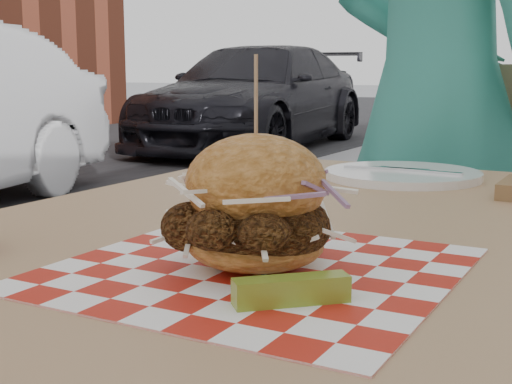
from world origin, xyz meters
TOP-DOWN VIEW (x-y plane):
  - diner at (0.13, 0.72)m, footprint 0.75×0.63m
  - car_dark at (-3.60, 6.65)m, footprint 2.08×4.37m
  - patio_table at (0.21, -0.19)m, footprint 0.80×1.20m
  - patio_chair at (0.21, 0.71)m, footprint 0.44×0.45m
  - paper_liner at (0.26, -0.39)m, footprint 0.36×0.36m
  - sandwich at (0.26, -0.39)m, footprint 0.18×0.18m
  - pickle_spear at (0.34, -0.47)m, footprint 0.08×0.08m
  - place_setting at (0.21, 0.24)m, footprint 0.27×0.27m

SIDE VIEW (x-z plane):
  - patio_chair at x=0.21m, z-range 0.08..1.03m
  - car_dark at x=-3.60m, z-range 0.00..1.23m
  - patio_table at x=0.21m, z-range 0.30..1.05m
  - paper_liner at x=0.26m, z-range 0.75..0.75m
  - place_setting at x=0.21m, z-range 0.75..0.77m
  - pickle_spear at x=0.34m, z-range 0.75..0.77m
  - sandwich at x=0.26m, z-range 0.71..0.91m
  - diner at x=0.13m, z-range 0.00..1.74m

